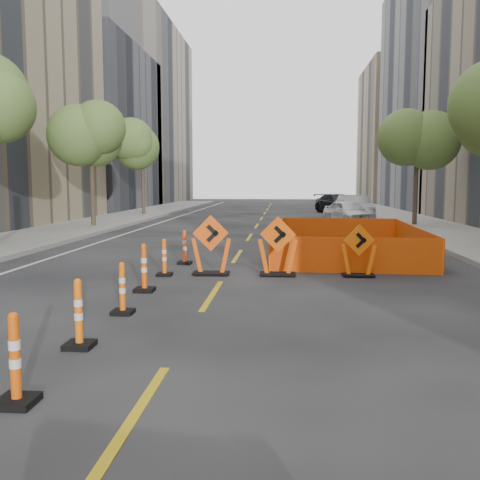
# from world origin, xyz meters

# --- Properties ---
(ground_plane) EXTENTS (140.00, 140.00, 0.00)m
(ground_plane) POSITION_xyz_m (0.00, 0.00, 0.00)
(ground_plane) COLOR black
(sidewalk_left) EXTENTS (4.00, 90.00, 0.15)m
(sidewalk_left) POSITION_xyz_m (-9.00, 12.00, 0.07)
(sidewalk_left) COLOR gray
(sidewalk_left) RESTS_ON ground
(bld_left_d) EXTENTS (12.00, 16.00, 14.00)m
(bld_left_d) POSITION_xyz_m (-17.00, 39.20, 7.00)
(bld_left_d) COLOR #4C4C51
(bld_left_d) RESTS_ON ground
(bld_left_e) EXTENTS (12.00, 20.00, 20.00)m
(bld_left_e) POSITION_xyz_m (-17.00, 55.60, 10.00)
(bld_left_e) COLOR gray
(bld_left_e) RESTS_ON ground
(bld_right_d) EXTENTS (12.00, 18.00, 20.00)m
(bld_right_d) POSITION_xyz_m (17.00, 40.20, 10.00)
(bld_right_d) COLOR gray
(bld_right_d) RESTS_ON ground
(bld_right_e) EXTENTS (12.00, 14.00, 16.00)m
(bld_right_e) POSITION_xyz_m (17.00, 58.60, 8.00)
(bld_right_e) COLOR tan
(bld_right_e) RESTS_ON ground
(tree_l_c) EXTENTS (2.80, 2.80, 5.95)m
(tree_l_c) POSITION_xyz_m (-8.40, 20.00, 4.53)
(tree_l_c) COLOR #382B1E
(tree_l_c) RESTS_ON ground
(tree_l_d) EXTENTS (2.80, 2.80, 5.95)m
(tree_l_d) POSITION_xyz_m (-8.40, 30.00, 4.53)
(tree_l_d) COLOR #382B1E
(tree_l_d) RESTS_ON ground
(tree_r_c) EXTENTS (2.80, 2.80, 5.95)m
(tree_r_c) POSITION_xyz_m (8.40, 22.00, 4.53)
(tree_r_c) COLOR #382B1E
(tree_r_c) RESTS_ON ground
(channelizer_2) EXTENTS (0.40, 0.40, 1.01)m
(channelizer_2) POSITION_xyz_m (-1.33, -1.73, 0.51)
(channelizer_2) COLOR #D94C09
(channelizer_2) RESTS_ON ground
(channelizer_3) EXTENTS (0.40, 0.40, 1.01)m
(channelizer_3) POSITION_xyz_m (-1.42, 0.25, 0.50)
(channelizer_3) COLOR #F5630A
(channelizer_3) RESTS_ON ground
(channelizer_4) EXTENTS (0.37, 0.37, 0.95)m
(channelizer_4) POSITION_xyz_m (-1.39, 2.24, 0.47)
(channelizer_4) COLOR #E95D09
(channelizer_4) RESTS_ON ground
(channelizer_5) EXTENTS (0.42, 0.42, 1.06)m
(channelizer_5) POSITION_xyz_m (-1.52, 4.22, 0.53)
(channelizer_5) COLOR #E64D09
(channelizer_5) RESTS_ON ground
(channelizer_6) EXTENTS (0.37, 0.37, 0.95)m
(channelizer_6) POSITION_xyz_m (-1.52, 6.21, 0.47)
(channelizer_6) COLOR #FA5A0A
(channelizer_6) RESTS_ON ground
(channelizer_7) EXTENTS (0.39, 0.39, 1.00)m
(channelizer_7) POSITION_xyz_m (-1.38, 8.19, 0.50)
(channelizer_7) COLOR #FF470A
(channelizer_7) RESTS_ON ground
(chevron_sign_left) EXTENTS (1.18, 0.92, 1.54)m
(chevron_sign_left) POSITION_xyz_m (-0.36, 6.45, 0.77)
(chevron_sign_left) COLOR #D94809
(chevron_sign_left) RESTS_ON ground
(chevron_sign_center) EXTENTS (1.07, 0.72, 1.52)m
(chevron_sign_center) POSITION_xyz_m (1.34, 6.46, 0.76)
(chevron_sign_center) COLOR #D84A09
(chevron_sign_center) RESTS_ON ground
(chevron_sign_right) EXTENTS (0.96, 0.68, 1.33)m
(chevron_sign_right) POSITION_xyz_m (3.37, 6.50, 0.66)
(chevron_sign_right) COLOR #D55408
(chevron_sign_right) RESTS_ON ground
(safety_fence) EXTENTS (4.75, 7.74, 0.95)m
(safety_fence) POSITION_xyz_m (3.50, 10.74, 0.47)
(safety_fence) COLOR #F9480D
(safety_fence) RESTS_ON ground
(parked_car_near) EXTENTS (2.87, 4.37, 1.38)m
(parked_car_near) POSITION_xyz_m (5.10, 23.54, 0.69)
(parked_car_near) COLOR white
(parked_car_near) RESTS_ON ground
(parked_car_mid) EXTENTS (2.11, 4.85, 1.55)m
(parked_car_mid) POSITION_xyz_m (6.08, 28.52, 0.77)
(parked_car_mid) COLOR #A1A0A5
(parked_car_mid) RESTS_ON ground
(parked_car_far) EXTENTS (3.87, 5.56, 1.50)m
(parked_car_far) POSITION_xyz_m (5.61, 34.51, 0.75)
(parked_car_far) COLOR black
(parked_car_far) RESTS_ON ground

